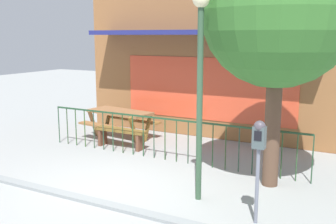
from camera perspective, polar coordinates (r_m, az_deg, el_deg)
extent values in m
plane|color=#979B99|center=(7.59, -7.65, -10.66)|extent=(40.00, 40.00, 0.00)
cube|color=brown|center=(11.41, 5.85, -3.31)|extent=(7.53, 0.54, 0.01)
cube|color=#945F36|center=(11.07, 6.11, 9.71)|extent=(7.53, 0.50, 5.14)
cube|color=#E54C2D|center=(10.92, 5.46, 3.28)|extent=(4.90, 0.02, 1.70)
cube|color=navy|center=(10.40, 4.59, 11.24)|extent=(6.40, 0.95, 0.12)
cube|color=#1E4026|center=(8.91, -0.44, -0.97)|extent=(6.33, 0.04, 0.04)
cylinder|color=#1D4027|center=(10.86, -15.25, -1.78)|extent=(0.02, 0.02, 0.95)
cylinder|color=#2B4626|center=(10.67, -14.13, -1.95)|extent=(0.02, 0.02, 0.95)
cylinder|color=#22461E|center=(10.48, -12.96, -2.13)|extent=(0.02, 0.02, 0.95)
cylinder|color=#2B4F1F|center=(10.29, -11.75, -2.31)|extent=(0.02, 0.02, 0.95)
cylinder|color=#27432D|center=(10.11, -10.50, -2.49)|extent=(0.02, 0.02, 0.95)
cylinder|color=#20422D|center=(9.94, -9.20, -2.68)|extent=(0.02, 0.02, 0.95)
cylinder|color=#255032|center=(9.77, -7.86, -2.88)|extent=(0.02, 0.02, 0.95)
cylinder|color=#254220|center=(9.61, -6.47, -3.08)|extent=(0.02, 0.02, 0.95)
cylinder|color=#1D4E2A|center=(9.45, -5.03, -3.28)|extent=(0.02, 0.02, 0.95)
cylinder|color=#1C4425|center=(9.30, -3.55, -3.49)|extent=(0.02, 0.02, 0.95)
cylinder|color=#274431|center=(9.16, -2.01, -3.71)|extent=(0.02, 0.02, 0.95)
cylinder|color=#284A21|center=(9.02, -0.43, -3.93)|extent=(0.02, 0.02, 0.95)
cylinder|color=#2B4A28|center=(8.89, 1.20, -4.15)|extent=(0.02, 0.02, 0.95)
cylinder|color=#24412A|center=(8.77, 2.88, -4.37)|extent=(0.02, 0.02, 0.95)
cylinder|color=#1A4C21|center=(8.65, 4.61, -4.60)|extent=(0.02, 0.02, 0.95)
cylinder|color=#214625|center=(8.55, 6.38, -4.83)|extent=(0.02, 0.02, 0.95)
cylinder|color=#274221|center=(8.45, 8.19, -5.06)|extent=(0.02, 0.02, 0.95)
cylinder|color=#244131|center=(8.36, 10.05, -5.29)|extent=(0.02, 0.02, 0.95)
cylinder|color=#1B3E2D|center=(8.28, 11.95, -5.51)|extent=(0.02, 0.02, 0.95)
cylinder|color=#233F1F|center=(8.21, 13.88, -5.74)|extent=(0.02, 0.02, 0.95)
cylinder|color=#264B25|center=(8.14, 15.85, -5.96)|extent=(0.02, 0.02, 0.95)
cylinder|color=#2C502B|center=(8.09, 17.85, -6.18)|extent=(0.02, 0.02, 0.95)
cylinder|color=#22452A|center=(8.05, 19.87, -6.40)|extent=(0.02, 0.02, 0.95)
cube|color=#94643D|center=(10.91, -6.88, 0.00)|extent=(1.89, 1.00, 0.07)
cube|color=#905E34|center=(10.58, -8.87, -2.05)|extent=(1.82, 0.50, 0.05)
cube|color=olive|center=(11.36, -4.96, -1.07)|extent=(1.82, 0.50, 0.05)
cube|color=brown|center=(11.30, -10.55, -1.65)|extent=(0.12, 0.36, 0.78)
cube|color=brown|center=(11.68, -8.56, -1.18)|extent=(0.12, 0.36, 0.78)
cube|color=brown|center=(10.30, -4.88, -2.71)|extent=(0.12, 0.36, 0.78)
cube|color=brown|center=(10.71, -2.91, -2.16)|extent=(0.12, 0.36, 0.78)
cube|color=brown|center=(10.08, -6.75, -2.58)|extent=(1.41, 0.35, 0.06)
cube|color=brown|center=(10.44, -9.29, -3.44)|extent=(0.08, 0.29, 0.45)
cube|color=brown|center=(9.84, -3.99, -4.21)|extent=(0.08, 0.29, 0.45)
cylinder|color=slate|center=(6.16, 12.55, -10.26)|extent=(0.06, 0.06, 1.16)
cube|color=#445254|center=(5.93, 12.84, -3.55)|extent=(0.18, 0.14, 0.32)
sphere|color=#4A444D|center=(5.90, 12.90, -2.02)|extent=(0.17, 0.17, 0.17)
cube|color=black|center=(5.86, 12.66, -3.34)|extent=(0.11, 0.01, 0.14)
cylinder|color=brown|center=(7.58, 14.67, -1.29)|extent=(0.29, 0.29, 2.45)
sphere|color=#356D2B|center=(7.43, 15.41, 13.77)|extent=(2.72, 2.72, 2.72)
cylinder|color=#314F36|center=(6.63, 4.51, 0.69)|extent=(0.10, 0.10, 3.21)
cube|color=gray|center=(7.07, -11.13, -12.44)|extent=(10.55, 0.20, 0.11)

